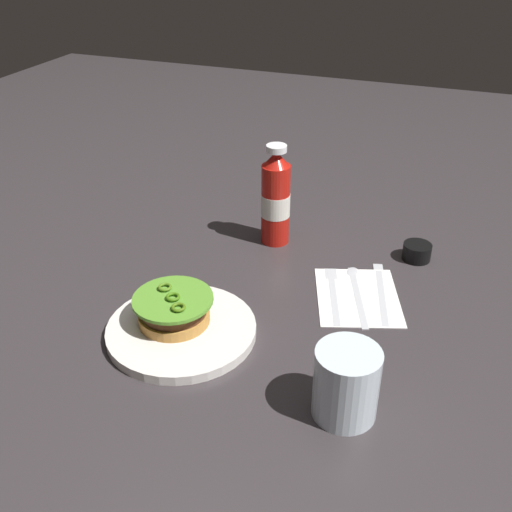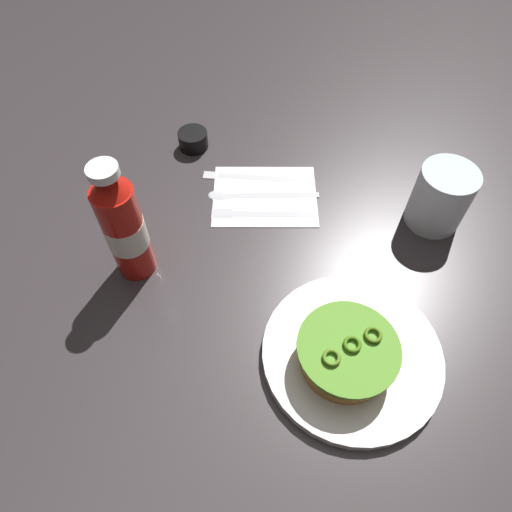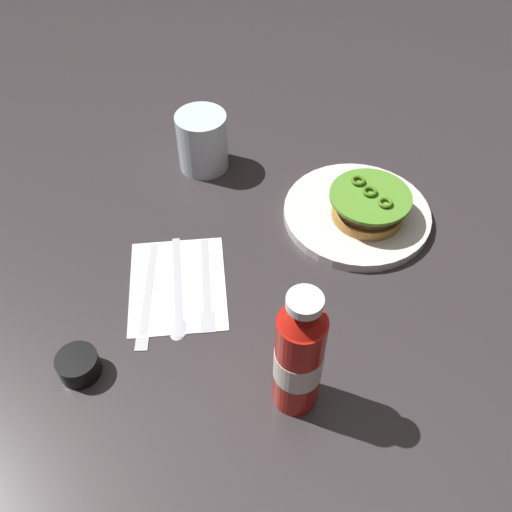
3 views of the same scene
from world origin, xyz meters
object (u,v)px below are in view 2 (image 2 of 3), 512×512
ketchup_bottle (124,227)px  water_glass (441,198)px  dinner_plate (351,354)px  burger_sandwich (346,354)px  napkin (265,195)px  condiment_cup (193,140)px  butter_knife (251,176)px  fork_utensil (254,213)px  spoon_utensil (248,194)px

ketchup_bottle → water_glass: (-0.42, -0.25, -0.04)m
dinner_plate → burger_sandwich: bearing=61.8°
napkin → condiment_cup: bearing=-24.9°
ketchup_bottle → butter_knife: size_ratio=1.06×
water_glass → fork_utensil: size_ratio=0.60×
ketchup_bottle → spoon_utensil: ketchup_bottle is taller
butter_knife → fork_utensil: 0.09m
dinner_plate → butter_knife: bearing=-49.0°
water_glass → dinner_plate: bearing=75.3°
burger_sandwich → spoon_utensil: bearing=-48.4°
ketchup_bottle → dinner_plate: bearing=173.3°
burger_sandwich → butter_knife: size_ratio=0.67×
ketchup_bottle → napkin: bearing=-124.5°
napkin → fork_utensil: bearing=85.6°
condiment_cup → burger_sandwich: bearing=137.0°
ketchup_bottle → spoon_utensil: size_ratio=1.11×
water_glass → condiment_cup: water_glass is taller
ketchup_bottle → water_glass: size_ratio=1.98×
butter_knife → fork_utensil: same height
burger_sandwich → fork_utensil: 0.30m
water_glass → napkin: (0.28, 0.04, -0.05)m
burger_sandwich → butter_knife: burger_sandwich is taller
dinner_plate → spoon_utensil: (0.23, -0.24, -0.00)m
dinner_plate → water_glass: 0.30m
ketchup_bottle → burger_sandwich: bearing=170.3°
dinner_plate → condiment_cup: bearing=-40.9°
butter_knife → spoon_utensil: same height
condiment_cup → butter_knife: size_ratio=0.28×
napkin → spoon_utensil: 0.03m
water_glass → napkin: size_ratio=0.58×
napkin → burger_sandwich: bearing=126.8°
dinner_plate → napkin: dinner_plate is taller
ketchup_bottle → water_glass: ketchup_bottle is taller
fork_utensil → spoon_utensil: bearing=-56.1°
dinner_plate → napkin: (0.21, -0.25, -0.01)m
spoon_utensil → butter_knife: bearing=-76.6°
burger_sandwich → fork_utensil: size_ratio=0.74×
butter_knife → burger_sandwich: bearing=128.4°
napkin → fork_utensil: size_ratio=1.03×
water_glass → napkin: bearing=8.3°
burger_sandwich → butter_knife: bearing=-51.6°
ketchup_bottle → fork_utensil: bearing=-130.9°
water_glass → butter_knife: water_glass is taller
burger_sandwich → water_glass: water_glass is taller
dinner_plate → napkin: size_ratio=1.35×
napkin → butter_knife: size_ratio=0.92×
dinner_plate → butter_knife: dinner_plate is taller
dinner_plate → spoon_utensil: bearing=-45.3°
dinner_plate → burger_sandwich: burger_sandwich is taller
butter_knife → fork_utensil: size_ratio=1.12×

